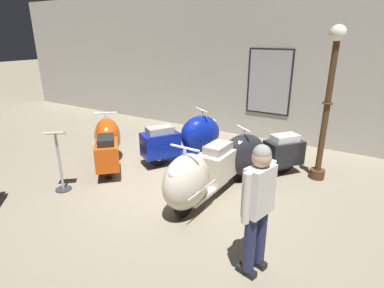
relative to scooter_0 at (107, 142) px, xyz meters
name	(u,v)px	position (x,y,z in m)	size (l,w,h in m)	color
ground_plane	(175,187)	(1.81, -0.16, -0.49)	(60.00, 60.00, 0.00)	gray
showroom_back_wall	(258,66)	(1.97, 3.48, 1.40)	(18.00, 0.63, 3.77)	#ADA89E
scooter_0	(107,142)	(0.00, 0.00, 0.00)	(1.58, 1.59, 1.07)	black
scooter_1	(189,138)	(1.33, 1.10, 0.02)	(1.37, 1.82, 1.11)	black
scooter_2	(197,177)	(2.49, -0.50, 0.02)	(0.62, 1.85, 1.12)	black
scooter_3	(256,155)	(2.93, 0.98, -0.01)	(1.43, 1.65, 1.05)	black
lamppost	(328,101)	(3.97, 1.58, 1.03)	(0.28, 0.28, 2.80)	#472D19
visitor_0	(258,202)	(3.81, -1.44, 0.43)	(0.32, 0.52, 1.59)	black
info_stanchion	(60,166)	(0.17, -1.29, -0.02)	(0.39, 0.38, 1.12)	#333338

